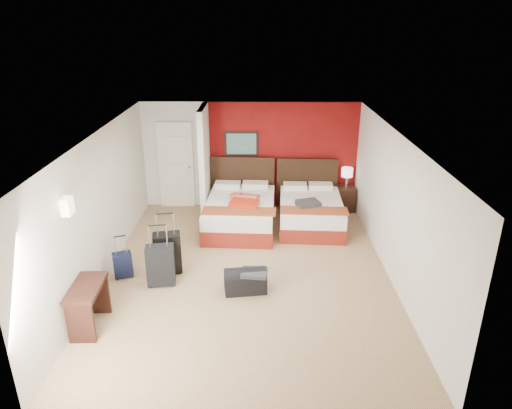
{
  "coord_description": "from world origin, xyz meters",
  "views": [
    {
      "loc": [
        0.19,
        -7.24,
        4.25
      ],
      "look_at": [
        0.15,
        0.8,
        1.0
      ],
      "focal_mm": 32.49,
      "sensor_mm": 36.0,
      "label": 1
    }
  ],
  "objects_px": {
    "red_suitcase_open": "(245,200)",
    "desk": "(89,307)",
    "bed_right": "(311,213)",
    "duffel_bag": "(245,282)",
    "bed_left": "(240,214)",
    "suitcase_black": "(168,254)",
    "suitcase_navy": "(123,266)",
    "table_lamp": "(347,177)",
    "suitcase_charcoal": "(161,266)",
    "nightstand": "(345,198)"
  },
  "relations": [
    {
      "from": "nightstand",
      "to": "suitcase_black",
      "type": "relative_size",
      "value": 0.81
    },
    {
      "from": "nightstand",
      "to": "table_lamp",
      "type": "height_order",
      "value": "table_lamp"
    },
    {
      "from": "bed_right",
      "to": "nightstand",
      "type": "distance_m",
      "value": 1.26
    },
    {
      "from": "suitcase_black",
      "to": "bed_right",
      "type": "bearing_deg",
      "value": 25.69
    },
    {
      "from": "bed_right",
      "to": "duffel_bag",
      "type": "height_order",
      "value": "bed_right"
    },
    {
      "from": "bed_right",
      "to": "suitcase_navy",
      "type": "distance_m",
      "value": 4.16
    },
    {
      "from": "bed_right",
      "to": "suitcase_black",
      "type": "xyz_separation_m",
      "value": [
        -2.75,
        -2.04,
        0.07
      ]
    },
    {
      "from": "table_lamp",
      "to": "suitcase_black",
      "type": "height_order",
      "value": "table_lamp"
    },
    {
      "from": "suitcase_black",
      "to": "suitcase_navy",
      "type": "height_order",
      "value": "suitcase_black"
    },
    {
      "from": "suitcase_navy",
      "to": "suitcase_black",
      "type": "bearing_deg",
      "value": -7.38
    },
    {
      "from": "red_suitcase_open",
      "to": "suitcase_black",
      "type": "bearing_deg",
      "value": -112.84
    },
    {
      "from": "bed_left",
      "to": "desk",
      "type": "relative_size",
      "value": 2.47
    },
    {
      "from": "suitcase_charcoal",
      "to": "duffel_bag",
      "type": "bearing_deg",
      "value": -16.06
    },
    {
      "from": "bed_left",
      "to": "bed_right",
      "type": "height_order",
      "value": "bed_left"
    },
    {
      "from": "bed_left",
      "to": "desk",
      "type": "height_order",
      "value": "desk"
    },
    {
      "from": "suitcase_black",
      "to": "desk",
      "type": "xyz_separation_m",
      "value": [
        -0.86,
        -1.6,
        -0.01
      ]
    },
    {
      "from": "bed_left",
      "to": "table_lamp",
      "type": "height_order",
      "value": "table_lamp"
    },
    {
      "from": "nightstand",
      "to": "suitcase_black",
      "type": "xyz_separation_m",
      "value": [
        -3.66,
        -2.92,
        0.07
      ]
    },
    {
      "from": "red_suitcase_open",
      "to": "desk",
      "type": "xyz_separation_m",
      "value": [
        -2.18,
        -3.44,
        -0.32
      ]
    },
    {
      "from": "table_lamp",
      "to": "suitcase_navy",
      "type": "height_order",
      "value": "table_lamp"
    },
    {
      "from": "nightstand",
      "to": "suitcase_charcoal",
      "type": "xyz_separation_m",
      "value": [
        -3.7,
        -3.33,
        0.05
      ]
    },
    {
      "from": "bed_left",
      "to": "suitcase_black",
      "type": "height_order",
      "value": "suitcase_black"
    },
    {
      "from": "bed_left",
      "to": "table_lamp",
      "type": "xyz_separation_m",
      "value": [
        2.44,
        0.98,
        0.5
      ]
    },
    {
      "from": "table_lamp",
      "to": "suitcase_charcoal",
      "type": "height_order",
      "value": "table_lamp"
    },
    {
      "from": "nightstand",
      "to": "desk",
      "type": "height_order",
      "value": "desk"
    },
    {
      "from": "suitcase_charcoal",
      "to": "red_suitcase_open",
      "type": "bearing_deg",
      "value": 50.86
    },
    {
      "from": "nightstand",
      "to": "table_lamp",
      "type": "bearing_deg",
      "value": 0.0
    },
    {
      "from": "table_lamp",
      "to": "suitcase_navy",
      "type": "xyz_separation_m",
      "value": [
        -4.42,
        -3.11,
        -0.59
      ]
    },
    {
      "from": "red_suitcase_open",
      "to": "desk",
      "type": "height_order",
      "value": "red_suitcase_open"
    },
    {
      "from": "bed_right",
      "to": "suitcase_black",
      "type": "height_order",
      "value": "suitcase_black"
    },
    {
      "from": "suitcase_charcoal",
      "to": "suitcase_navy",
      "type": "xyz_separation_m",
      "value": [
        -0.71,
        0.23,
        -0.12
      ]
    },
    {
      "from": "bed_right",
      "to": "nightstand",
      "type": "xyz_separation_m",
      "value": [
        0.91,
        0.88,
        0.0
      ]
    },
    {
      "from": "nightstand",
      "to": "table_lamp",
      "type": "xyz_separation_m",
      "value": [
        0.0,
        0.0,
        0.52
      ]
    },
    {
      "from": "suitcase_charcoal",
      "to": "duffel_bag",
      "type": "relative_size",
      "value": 1.0
    },
    {
      "from": "bed_right",
      "to": "suitcase_black",
      "type": "bearing_deg",
      "value": -140.69
    },
    {
      "from": "suitcase_black",
      "to": "desk",
      "type": "distance_m",
      "value": 1.82
    },
    {
      "from": "table_lamp",
      "to": "duffel_bag",
      "type": "xyz_separation_m",
      "value": [
        -2.27,
        -3.54,
        -0.64
      ]
    },
    {
      "from": "table_lamp",
      "to": "desk",
      "type": "bearing_deg",
      "value": -134.98
    },
    {
      "from": "bed_left",
      "to": "bed_right",
      "type": "xyz_separation_m",
      "value": [
        1.53,
        0.1,
        -0.02
      ]
    },
    {
      "from": "red_suitcase_open",
      "to": "nightstand",
      "type": "height_order",
      "value": "red_suitcase_open"
    },
    {
      "from": "red_suitcase_open",
      "to": "nightstand",
      "type": "distance_m",
      "value": 2.6
    },
    {
      "from": "suitcase_navy",
      "to": "duffel_bag",
      "type": "height_order",
      "value": "suitcase_navy"
    },
    {
      "from": "suitcase_black",
      "to": "suitcase_charcoal",
      "type": "relative_size",
      "value": 1.04
    },
    {
      "from": "bed_left",
      "to": "red_suitcase_open",
      "type": "bearing_deg",
      "value": -42.03
    },
    {
      "from": "bed_left",
      "to": "nightstand",
      "type": "height_order",
      "value": "bed_left"
    },
    {
      "from": "bed_left",
      "to": "suitcase_charcoal",
      "type": "height_order",
      "value": "suitcase_charcoal"
    },
    {
      "from": "red_suitcase_open",
      "to": "desk",
      "type": "distance_m",
      "value": 4.08
    },
    {
      "from": "red_suitcase_open",
      "to": "suitcase_black",
      "type": "height_order",
      "value": "red_suitcase_open"
    },
    {
      "from": "bed_left",
      "to": "suitcase_black",
      "type": "bearing_deg",
      "value": -119.18
    },
    {
      "from": "bed_left",
      "to": "red_suitcase_open",
      "type": "distance_m",
      "value": 0.39
    }
  ]
}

